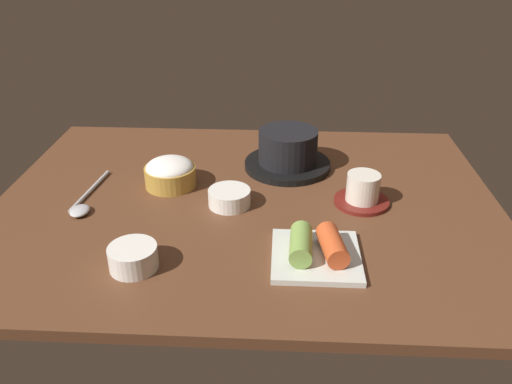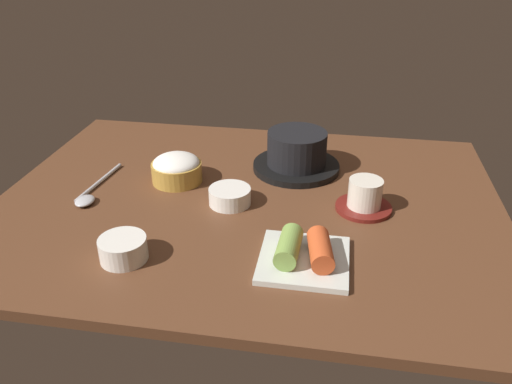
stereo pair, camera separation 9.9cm
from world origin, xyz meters
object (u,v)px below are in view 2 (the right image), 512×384
object	(u,v)px
spoon	(90,194)
stone_pot	(297,153)
kimchi_plate	(304,254)
side_bowl_near	(123,248)
tea_cup_with_saucer	(365,196)
banchan_cup_center	(230,196)
rice_bowl	(177,168)

from	to	relation	value
spoon	stone_pot	bearing A→B (deg)	26.22
kimchi_plate	stone_pot	bearing A→B (deg)	97.70
side_bowl_near	stone_pot	bearing A→B (deg)	57.40
stone_pot	side_bowl_near	size ratio (longest dim) A/B	2.43
tea_cup_with_saucer	kimchi_plate	bearing A→B (deg)	-116.97
stone_pot	banchan_cup_center	size ratio (longest dim) A/B	2.32
stone_pot	side_bowl_near	xyz separation A→B (cm)	(-24.73, -38.67, -1.94)
side_bowl_near	banchan_cup_center	bearing A→B (deg)	57.53
tea_cup_with_saucer	side_bowl_near	distance (cm)	45.77
rice_bowl	tea_cup_with_saucer	distance (cm)	39.47
tea_cup_with_saucer	kimchi_plate	size ratio (longest dim) A/B	0.74
stone_pot	kimchi_plate	size ratio (longest dim) A/B	1.32
rice_bowl	stone_pot	bearing A→B (deg)	22.12
spoon	tea_cup_with_saucer	bearing A→B (deg)	4.55
kimchi_plate	spoon	world-z (taller)	kimchi_plate
stone_pot	banchan_cup_center	distance (cm)	21.10
tea_cup_with_saucer	kimchi_plate	world-z (taller)	tea_cup_with_saucer
stone_pot	rice_bowl	size ratio (longest dim) A/B	1.80
banchan_cup_center	spoon	xyz separation A→B (cm)	(-28.47, -1.97, -1.17)
stone_pot	tea_cup_with_saucer	world-z (taller)	stone_pot
rice_bowl	side_bowl_near	world-z (taller)	rice_bowl
side_bowl_near	spoon	distance (cm)	24.35
rice_bowl	spoon	xyz separation A→B (cm)	(-15.32, -9.66, -2.39)
banchan_cup_center	kimchi_plate	xyz separation A→B (cm)	(16.04, -17.12, -0.04)
rice_bowl	banchan_cup_center	bearing A→B (deg)	-30.31
tea_cup_with_saucer	side_bowl_near	world-z (taller)	tea_cup_with_saucer
stone_pot	side_bowl_near	world-z (taller)	stone_pot
banchan_cup_center	spoon	world-z (taller)	banchan_cup_center
kimchi_plate	spoon	size ratio (longest dim) A/B	0.74
side_bowl_near	spoon	world-z (taller)	side_bowl_near
stone_pot	spoon	world-z (taller)	stone_pot
tea_cup_with_saucer	spoon	bearing A→B (deg)	-175.45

